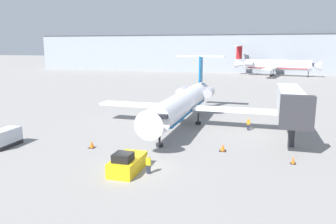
% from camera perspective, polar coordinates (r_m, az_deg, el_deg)
% --- Properties ---
extents(ground_plane, '(600.00, 600.00, 0.00)m').
position_cam_1_polar(ground_plane, '(29.69, -5.90, -10.20)').
color(ground_plane, gray).
extents(terminal_building, '(180.00, 16.80, 16.70)m').
position_cam_1_polar(terminal_building, '(146.00, 11.79, 10.23)').
color(terminal_building, '#8C939E').
rests_on(terminal_building, ground).
extents(airplane_main, '(25.07, 27.50, 9.28)m').
position_cam_1_polar(airplane_main, '(45.45, 2.66, 1.67)').
color(airplane_main, silver).
rests_on(airplane_main, ground).
extents(pushback_tug, '(2.19, 4.47, 1.98)m').
position_cam_1_polar(pushback_tug, '(29.43, -7.08, -8.86)').
color(pushback_tug, yellow).
rests_on(pushback_tug, ground).
extents(luggage_cart, '(1.65, 3.70, 1.96)m').
position_cam_1_polar(luggage_cart, '(40.27, -26.52, -4.08)').
color(luggage_cart, '#232326').
rests_on(luggage_cart, ground).
extents(worker_near_tug, '(0.40, 0.24, 1.65)m').
position_cam_1_polar(worker_near_tug, '(28.74, -3.43, -9.07)').
color(worker_near_tug, '#232838').
rests_on(worker_near_tug, ground).
extents(worker_by_wing, '(0.40, 0.24, 1.64)m').
position_cam_1_polar(worker_by_wing, '(44.24, 13.83, -2.04)').
color(worker_by_wing, '#232838').
rests_on(worker_by_wing, ground).
extents(traffic_cone_left, '(0.68, 0.68, 0.80)m').
position_cam_1_polar(traffic_cone_left, '(36.75, -13.13, -5.52)').
color(traffic_cone_left, black).
rests_on(traffic_cone_left, ground).
extents(traffic_cone_right, '(0.71, 0.71, 0.78)m').
position_cam_1_polar(traffic_cone_right, '(35.21, 9.52, -6.14)').
color(traffic_cone_right, black).
rests_on(traffic_cone_right, ground).
extents(traffic_cone_mid, '(0.50, 0.50, 0.73)m').
position_cam_1_polar(traffic_cone_mid, '(33.29, 20.97, -7.85)').
color(traffic_cone_mid, black).
rests_on(traffic_cone_mid, ground).
extents(airplane_parked_far_left, '(30.62, 30.05, 10.96)m').
position_cam_1_polar(airplane_parked_far_left, '(127.93, 18.15, 7.81)').
color(airplane_parked_far_left, silver).
rests_on(airplane_parked_far_left, ground).
extents(jet_bridge, '(3.20, 15.16, 6.19)m').
position_cam_1_polar(jet_bridge, '(40.95, 20.65, 1.63)').
color(jet_bridge, '#2D2D33').
rests_on(jet_bridge, ground).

